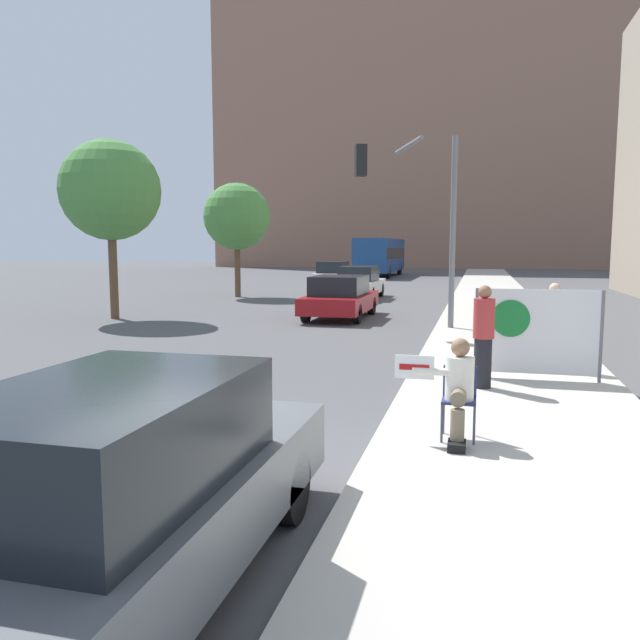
# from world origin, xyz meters

# --- Properties ---
(ground_plane) EXTENTS (160.00, 160.00, 0.00)m
(ground_plane) POSITION_xyz_m (0.00, 0.00, 0.00)
(ground_plane) COLOR #4F4F51
(sidewalk_curb) EXTENTS (3.59, 90.00, 0.13)m
(sidewalk_curb) POSITION_xyz_m (3.27, 15.00, 0.06)
(sidewalk_curb) COLOR #B7B2A8
(sidewalk_curb) RESTS_ON ground_plane
(building_backdrop_far) EXTENTS (52.00, 12.00, 40.43)m
(building_backdrop_far) POSITION_xyz_m (-2.00, 69.63, 20.22)
(building_backdrop_far) COLOR #936B56
(building_backdrop_far) RESTS_ON ground_plane
(seated_protester) EXTENTS (0.96, 0.77, 1.22)m
(seated_protester) POSITION_xyz_m (2.45, 1.58, 0.78)
(seated_protester) COLOR #474C56
(seated_protester) RESTS_ON sidewalk_curb
(jogger_on_sidewalk) EXTENTS (0.34, 0.34, 1.68)m
(jogger_on_sidewalk) POSITION_xyz_m (2.76, 4.53, 0.98)
(jogger_on_sidewalk) COLOR black
(jogger_on_sidewalk) RESTS_ON sidewalk_curb
(pedestrian_behind) EXTENTS (0.34, 0.34, 1.62)m
(pedestrian_behind) POSITION_xyz_m (4.04, 6.53, 0.95)
(pedestrian_behind) COLOR #334775
(pedestrian_behind) RESTS_ON sidewalk_curb
(protest_banner) EXTENTS (2.10, 0.06, 1.57)m
(protest_banner) POSITION_xyz_m (3.65, 5.41, 0.96)
(protest_banner) COLOR slate
(protest_banner) RESTS_ON sidewalk_curb
(traffic_light_pole) EXTENTS (2.73, 2.49, 5.33)m
(traffic_light_pole) POSITION_xyz_m (0.96, 11.81, 3.73)
(traffic_light_pole) COLOR slate
(traffic_light_pole) RESTS_ON sidewalk_curb
(parked_car_curbside) EXTENTS (1.71, 4.48, 1.54)m
(parked_car_curbside) POSITION_xyz_m (0.35, -2.21, 0.76)
(parked_car_curbside) COLOR #565B60
(parked_car_curbside) RESTS_ON ground_plane
(car_on_road_nearest) EXTENTS (1.90, 4.44, 1.44)m
(car_on_road_nearest) POSITION_xyz_m (-1.87, 14.68, 0.72)
(car_on_road_nearest) COLOR maroon
(car_on_road_nearest) RESTS_ON ground_plane
(car_on_road_midblock) EXTENTS (1.79, 4.53, 1.51)m
(car_on_road_midblock) POSITION_xyz_m (-2.74, 22.75, 0.75)
(car_on_road_midblock) COLOR white
(car_on_road_midblock) RESTS_ON ground_plane
(car_on_road_distant) EXTENTS (1.77, 4.18, 1.53)m
(car_on_road_distant) POSITION_xyz_m (-5.81, 30.61, 0.75)
(car_on_road_distant) COLOR white
(car_on_road_distant) RESTS_ON ground_plane
(city_bus_on_road) EXTENTS (2.57, 11.08, 3.02)m
(city_bus_on_road) POSITION_xyz_m (-5.13, 44.54, 1.75)
(city_bus_on_road) COLOR navy
(city_bus_on_road) RESTS_ON ground_plane
(street_tree_near_curb) EXTENTS (3.30, 3.30, 5.91)m
(street_tree_near_curb) POSITION_xyz_m (-9.23, 12.75, 4.25)
(street_tree_near_curb) COLOR brown
(street_tree_near_curb) RESTS_ON ground_plane
(street_tree_midblock) EXTENTS (3.16, 3.16, 5.42)m
(street_tree_midblock) POSITION_xyz_m (-8.60, 22.29, 3.82)
(street_tree_midblock) COLOR brown
(street_tree_midblock) RESTS_ON ground_plane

